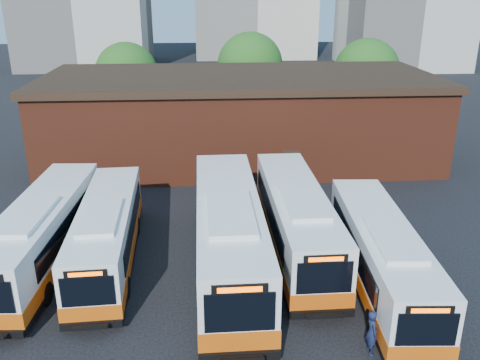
{
  "coord_description": "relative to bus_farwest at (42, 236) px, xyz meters",
  "views": [
    {
      "loc": [
        -2.54,
        -17.49,
        12.29
      ],
      "look_at": [
        -0.89,
        6.69,
        3.13
      ],
      "focal_mm": 38.0,
      "sensor_mm": 36.0,
      "label": 1
    }
  ],
  "objects": [
    {
      "name": "bus_west",
      "position": [
        2.99,
        0.0,
        -0.09
      ],
      "size": [
        2.87,
        11.46,
        3.1
      ],
      "rotation": [
        0.0,
        0.0,
        0.05
      ],
      "color": "white",
      "rests_on": "ground"
    },
    {
      "name": "transit_worker",
      "position": [
        13.43,
        -7.2,
        -0.62
      ],
      "size": [
        0.46,
        0.66,
        1.74
      ],
      "primitive_type": "imported",
      "rotation": [
        0.0,
        0.0,
        1.64
      ],
      "color": "#131A37",
      "rests_on": "ground"
    },
    {
      "name": "bus_farwest",
      "position": [
        0.0,
        0.0,
        0.0
      ],
      "size": [
        3.14,
        12.18,
        3.29
      ],
      "rotation": [
        0.0,
        0.0,
        -0.05
      ],
      "color": "white",
      "rests_on": "ground"
    },
    {
      "name": "bus_midwest",
      "position": [
        8.64,
        -1.08,
        0.2
      ],
      "size": [
        3.0,
        13.75,
        3.73
      ],
      "rotation": [
        0.0,
        0.0,
        0.01
      ],
      "color": "white",
      "rests_on": "ground"
    },
    {
      "name": "bus_mideast",
      "position": [
        12.04,
        0.57,
        0.04
      ],
      "size": [
        2.7,
        12.45,
        3.38
      ],
      "rotation": [
        0.0,
        0.0,
        0.01
      ],
      "color": "white",
      "rests_on": "ground"
    },
    {
      "name": "tree_west",
      "position": [
        0.29,
        27.72,
        3.15
      ],
      "size": [
        6.0,
        6.0,
        7.65
      ],
      "color": "#382314",
      "rests_on": "ground"
    },
    {
      "name": "ground",
      "position": [
        10.29,
        -4.28,
        -1.49
      ],
      "size": [
        220.0,
        220.0,
        0.0
      ],
      "primitive_type": "plane",
      "color": "black"
    },
    {
      "name": "tree_mid",
      "position": [
        12.29,
        29.72,
        3.59
      ],
      "size": [
        6.56,
        6.56,
        8.36
      ],
      "color": "#382314",
      "rests_on": "ground"
    },
    {
      "name": "tree_east",
      "position": [
        23.29,
        26.72,
        3.34
      ],
      "size": [
        6.24,
        6.24,
        7.96
      ],
      "color": "#382314",
      "rests_on": "ground"
    },
    {
      "name": "bus_east",
      "position": [
        15.11,
        -2.99,
        -0.07
      ],
      "size": [
        3.08,
        11.65,
        3.14
      ],
      "rotation": [
        0.0,
        0.0,
        -0.06
      ],
      "color": "white",
      "rests_on": "ground"
    },
    {
      "name": "depot_building",
      "position": [
        10.29,
        15.72,
        1.77
      ],
      "size": [
        28.6,
        12.6,
        6.4
      ],
      "color": "#612717",
      "rests_on": "ground"
    }
  ]
}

